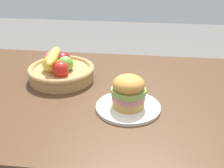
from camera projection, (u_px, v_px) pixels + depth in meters
name	position (u px, v px, depth m)	size (l,w,h in m)	color
dining_table	(102.00, 114.00, 1.24)	(1.40, 0.90, 0.75)	#4C301C
plate	(128.00, 107.00, 1.08)	(0.24, 0.24, 0.01)	silver
sandwich	(129.00, 91.00, 1.06)	(0.13, 0.13, 0.12)	tan
fruit_basket	(60.00, 69.00, 1.29)	(0.29, 0.29, 0.13)	tan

